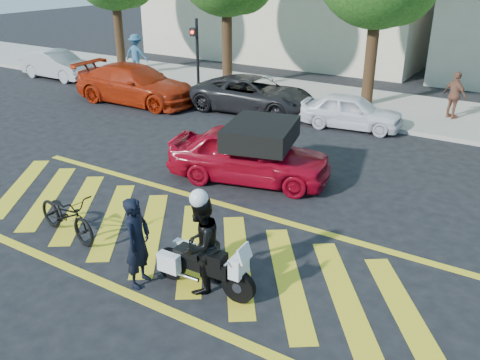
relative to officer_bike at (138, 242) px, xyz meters
The scene contains 15 objects.
ground 1.83m from the officer_bike, 108.62° to the left, with size 90.00×90.00×0.00m, color black.
sidewalk 13.57m from the officer_bike, 92.19° to the left, with size 60.00×5.00×0.15m, color #9E998E.
crosswalk 1.83m from the officer_bike, 109.90° to the left, with size 12.33×4.00×0.01m.
signal_pole 13.32m from the officer_bike, 121.90° to the left, with size 0.28×0.43×3.20m.
officer_bike is the anchor object (origin of this frame).
bicycle 2.53m from the officer_bike, 168.91° to the left, with size 0.65×1.86×0.98m, color black.
police_motorcycle 1.19m from the officer_bike, 23.60° to the left, with size 2.02×0.65×0.89m.
officer_moto 1.12m from the officer_bike, 23.94° to the left, with size 0.87×0.67×1.78m, color black.
red_convertible 5.09m from the officer_bike, 98.42° to the left, with size 1.69×4.21×1.44m, color maroon.
parked_far_left 18.44m from the officer_bike, 144.40° to the left, with size 1.40×4.00×1.32m, color gray.
parked_left 12.72m from the officer_bike, 132.81° to the left, with size 2.12×5.22×1.51m, color #A3220A.
parked_mid_left 11.45m from the officer_bike, 110.33° to the left, with size 2.19×4.76×1.32m, color black.
parked_mid_right 10.74m from the officer_bike, 90.56° to the left, with size 1.39×3.46×1.18m, color white.
pedestrian_left 17.87m from the officer_bike, 132.59° to the left, with size 1.22×0.70×1.89m, color #2D597C.
pedestrian_right 13.57m from the officer_bike, 78.53° to the left, with size 0.97×0.40×1.65m, color brown.
Camera 1 is at (6.09, -7.09, 5.38)m, focal length 38.00 mm.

